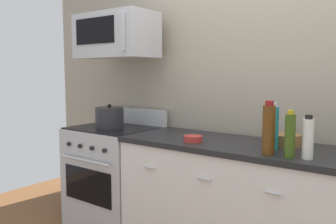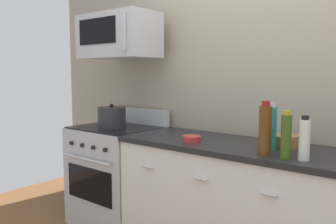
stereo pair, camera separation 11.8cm
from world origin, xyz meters
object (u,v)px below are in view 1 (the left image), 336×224
at_px(bottle_wine_amber, 269,129).
at_px(bottle_olive_oil, 290,135).
at_px(stockpot, 109,118).
at_px(bottle_vinegar_white, 308,138).
at_px(bowl_wooden_salad, 286,140).
at_px(range_oven, 115,175).
at_px(bowl_red_small, 193,138).
at_px(microwave, 116,36).
at_px(bottle_sparkling_teal, 273,127).

bearing_deg(bottle_wine_amber, bottle_olive_oil, -5.96).
relative_size(bottle_olive_oil, stockpot, 1.10).
height_order(bottle_vinegar_white, bottle_olive_oil, bottle_olive_oil).
height_order(bottle_olive_oil, bowl_wooden_salad, bottle_olive_oil).
distance_m(bottle_vinegar_white, stockpot, 1.78).
distance_m(range_oven, bowl_red_small, 1.08).
bearing_deg(range_oven, bottle_vinegar_white, -6.17).
distance_m(bottle_vinegar_white, bottle_olive_oil, 0.10).
height_order(microwave, stockpot, microwave).
xyz_separation_m(bottle_olive_oil, stockpot, (-1.68, 0.17, -0.04)).
bearing_deg(bottle_vinegar_white, bowl_wooden_salad, 127.26).
bearing_deg(bowl_red_small, stockpot, 174.73).
bearing_deg(stockpot, microwave, 89.87).
bearing_deg(bottle_vinegar_white, bottle_wine_amber, -174.37).
distance_m(bottle_sparkling_teal, stockpot, 1.52).
bearing_deg(bottle_olive_oil, bottle_sparkling_teal, 133.18).
bearing_deg(microwave, range_oven, -90.29).
xyz_separation_m(range_oven, stockpot, (0.00, -0.05, 0.55)).
height_order(bottle_sparkling_teal, bottle_olive_oil, bottle_sparkling_teal).
relative_size(microwave, bottle_wine_amber, 2.26).
bearing_deg(stockpot, bowl_red_small, -5.27).
bearing_deg(bowl_wooden_salad, stockpot, -174.15).
distance_m(bottle_sparkling_teal, bottle_vinegar_white, 0.30).
height_order(bottle_sparkling_teal, stockpot, bottle_sparkling_teal).
bearing_deg(bowl_red_small, bottle_wine_amber, -7.00).
xyz_separation_m(bowl_red_small, stockpot, (-0.96, 0.09, 0.07)).
relative_size(bottle_sparkling_teal, stockpot, 1.19).
relative_size(range_oven, microwave, 1.44).
height_order(microwave, bottle_sparkling_teal, microwave).
height_order(bowl_red_small, stockpot, stockpot).
height_order(range_oven, bottle_wine_amber, bottle_wine_amber).
distance_m(range_oven, bottle_wine_amber, 1.68).
bearing_deg(bowl_red_small, bottle_vinegar_white, -3.52).
height_order(bottle_olive_oil, bowl_red_small, bottle_olive_oil).
distance_m(bottle_wine_amber, bowl_wooden_salad, 0.34).
relative_size(microwave, bottle_olive_oil, 2.64).
xyz_separation_m(bottle_vinegar_white, stockpot, (-1.78, 0.14, -0.03)).
height_order(range_oven, microwave, microwave).
relative_size(bottle_vinegar_white, stockpot, 1.00).
xyz_separation_m(bottle_sparkling_teal, stockpot, (-1.51, -0.00, -0.05)).
distance_m(range_oven, stockpot, 0.55).
height_order(bottle_vinegar_white, bowl_red_small, bottle_vinegar_white).
distance_m(bottle_vinegar_white, bowl_red_small, 0.83).
height_order(range_oven, bottle_sparkling_teal, bottle_sparkling_teal).
xyz_separation_m(bottle_olive_oil, bowl_wooden_salad, (-0.13, 0.33, -0.09)).
distance_m(microwave, bottle_vinegar_white, 1.93).
height_order(bottle_sparkling_teal, bowl_wooden_salad, bottle_sparkling_teal).
relative_size(range_oven, bottle_olive_oil, 3.79).
relative_size(bottle_sparkling_teal, bottle_wine_amber, 0.93).
distance_m(microwave, bottle_wine_amber, 1.71).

